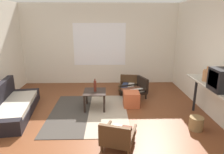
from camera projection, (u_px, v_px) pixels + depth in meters
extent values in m
plane|color=brown|center=(96.00, 125.00, 4.19)|extent=(7.80, 7.80, 0.00)
cube|color=silver|center=(100.00, 45.00, 6.77)|extent=(5.60, 0.12, 2.70)
cube|color=white|center=(100.00, 44.00, 6.71)|extent=(1.76, 0.01, 1.41)
cube|color=silver|center=(221.00, 59.00, 4.19)|extent=(0.12, 6.60, 2.70)
cube|color=#38332D|center=(70.00, 113.00, 4.73)|extent=(0.91, 2.21, 0.01)
cube|color=gray|center=(108.00, 113.00, 4.75)|extent=(0.91, 2.21, 0.01)
cube|color=black|center=(15.00, 111.00, 4.62)|extent=(1.02, 2.05, 0.21)
cube|color=#B2A899|center=(16.00, 104.00, 4.58)|extent=(0.90, 1.86, 0.10)
cube|color=black|center=(25.00, 95.00, 5.45)|extent=(0.78, 0.28, 0.31)
cube|color=black|center=(1.00, 128.00, 3.76)|extent=(0.78, 0.28, 0.31)
cube|color=black|center=(95.00, 92.00, 4.89)|extent=(0.54, 0.60, 0.02)
cube|color=black|center=(87.00, 96.00, 5.19)|extent=(0.04, 0.04, 0.43)
cube|color=black|center=(104.00, 96.00, 5.21)|extent=(0.04, 0.04, 0.43)
cube|color=black|center=(85.00, 104.00, 4.69)|extent=(0.04, 0.04, 0.43)
cube|color=black|center=(104.00, 104.00, 4.71)|extent=(0.04, 0.04, 0.43)
cylinder|color=#472D19|center=(135.00, 94.00, 5.84)|extent=(0.04, 0.04, 0.12)
cylinder|color=#472D19|center=(119.00, 93.00, 5.91)|extent=(0.04, 0.04, 0.12)
cylinder|color=#472D19|center=(136.00, 88.00, 6.35)|extent=(0.04, 0.04, 0.12)
cylinder|color=#472D19|center=(122.00, 87.00, 6.43)|extent=(0.04, 0.04, 0.12)
cube|color=#472D19|center=(128.00, 88.00, 6.11)|extent=(0.65, 0.71, 0.05)
cube|color=silver|center=(131.00, 86.00, 6.06)|extent=(0.28, 0.59, 0.06)
cube|color=#2D3856|center=(125.00, 86.00, 6.09)|extent=(0.28, 0.59, 0.06)
cube|color=#472D19|center=(129.00, 79.00, 6.33)|extent=(0.54, 0.17, 0.31)
cube|color=#472D19|center=(136.00, 84.00, 6.04)|extent=(0.16, 0.62, 0.04)
cube|color=#472D19|center=(120.00, 84.00, 6.12)|extent=(0.16, 0.62, 0.04)
cylinder|color=#472D19|center=(111.00, 132.00, 3.81)|extent=(0.04, 0.04, 0.13)
cylinder|color=#472D19|center=(134.00, 136.00, 3.68)|extent=(0.04, 0.04, 0.13)
cylinder|color=#472D19|center=(102.00, 149.00, 3.31)|extent=(0.04, 0.04, 0.13)
cylinder|color=#472D19|center=(128.00, 153.00, 3.18)|extent=(0.04, 0.04, 0.13)
cube|color=#472D19|center=(119.00, 137.00, 3.47)|extent=(0.69, 0.75, 0.05)
cube|color=silver|center=(114.00, 133.00, 3.50)|extent=(0.34, 0.59, 0.06)
cube|color=brown|center=(124.00, 135.00, 3.45)|extent=(0.34, 0.59, 0.06)
cube|color=#472D19|center=(114.00, 136.00, 3.16)|extent=(0.52, 0.23, 0.34)
cube|color=#472D19|center=(106.00, 129.00, 3.51)|extent=(0.23, 0.60, 0.04)
cube|color=#472D19|center=(133.00, 134.00, 3.37)|extent=(0.23, 0.60, 0.04)
cylinder|color=black|center=(128.00, 99.00, 5.38)|extent=(0.04, 0.04, 0.15)
cylinder|color=black|center=(121.00, 94.00, 5.79)|extent=(0.04, 0.04, 0.15)
cylinder|color=black|center=(146.00, 96.00, 5.57)|extent=(0.04, 0.04, 0.15)
cylinder|color=black|center=(138.00, 91.00, 5.99)|extent=(0.04, 0.04, 0.15)
cube|color=black|center=(133.00, 92.00, 5.66)|extent=(0.79, 0.73, 0.05)
cube|color=silver|center=(134.00, 91.00, 5.55)|extent=(0.60, 0.37, 0.06)
cube|color=brown|center=(131.00, 89.00, 5.72)|extent=(0.60, 0.37, 0.06)
cube|color=black|center=(143.00, 84.00, 5.70)|extent=(0.25, 0.54, 0.37)
cube|color=black|center=(138.00, 91.00, 5.40)|extent=(0.61, 0.26, 0.04)
cube|color=black|center=(130.00, 85.00, 5.85)|extent=(0.61, 0.26, 0.04)
cube|color=#BC5633|center=(131.00, 99.00, 5.09)|extent=(0.40, 0.40, 0.38)
cube|color=#B2AD9E|center=(216.00, 87.00, 3.85)|extent=(0.45, 1.77, 0.04)
cylinder|color=black|center=(195.00, 94.00, 4.76)|extent=(0.06, 0.06, 0.87)
cube|color=black|center=(213.00, 79.00, 3.50)|extent=(0.01, 0.32, 0.28)
cylinder|color=#A87047|center=(209.00, 76.00, 4.13)|extent=(0.24, 0.24, 0.23)
cylinder|color=#A87047|center=(210.00, 69.00, 4.09)|extent=(0.11, 0.11, 0.08)
cylinder|color=#5B2319|center=(95.00, 86.00, 4.86)|extent=(0.07, 0.07, 0.26)
cylinder|color=#5B2319|center=(95.00, 80.00, 4.82)|extent=(0.03, 0.03, 0.06)
cylinder|color=olive|center=(196.00, 123.00, 3.99)|extent=(0.28, 0.28, 0.27)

